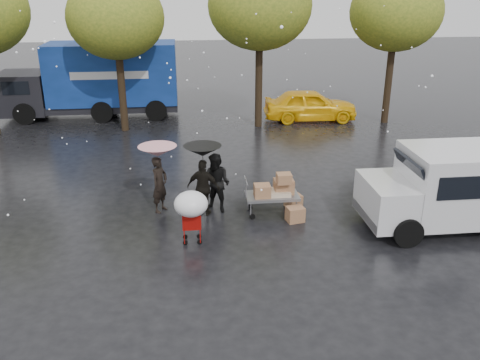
{
  "coord_description": "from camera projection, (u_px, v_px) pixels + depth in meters",
  "views": [
    {
      "loc": [
        -0.84,
        -12.32,
        6.31
      ],
      "look_at": [
        0.65,
        1.0,
        0.97
      ],
      "focal_mm": 38.0,
      "sensor_mm": 36.0,
      "label": 1
    }
  ],
  "objects": [
    {
      "name": "box_ground_near",
      "position": [
        295.0,
        214.0,
        14.1
      ],
      "size": [
        0.53,
        0.46,
        0.42
      ],
      "primitive_type": "cube",
      "rotation": [
        0.0,
        0.0,
        0.21
      ],
      "color": "brown",
      "rests_on": "ground"
    },
    {
      "name": "tree_row",
      "position": [
        189.0,
        11.0,
        21.12
      ],
      "size": [
        21.6,
        4.4,
        7.12
      ],
      "color": "black",
      "rests_on": "ground"
    },
    {
      "name": "person_middle",
      "position": [
        217.0,
        183.0,
        14.47
      ],
      "size": [
        1.06,
        1.01,
        1.73
      ],
      "primitive_type": "imported",
      "rotation": [
        0.0,
        0.0,
        -0.58
      ],
      "color": "black",
      "rests_on": "ground"
    },
    {
      "name": "person_pink",
      "position": [
        160.0,
        185.0,
        14.5
      ],
      "size": [
        0.65,
        0.72,
        1.65
      ],
      "primitive_type": "imported",
      "rotation": [
        0.0,
        0.0,
        1.01
      ],
      "color": "black",
      "rests_on": "ground"
    },
    {
      "name": "white_van",
      "position": [
        462.0,
        186.0,
        13.5
      ],
      "size": [
        4.91,
        2.18,
        2.2
      ],
      "color": "silver",
      "rests_on": "ground"
    },
    {
      "name": "vendor_cart",
      "position": [
        275.0,
        190.0,
        14.37
      ],
      "size": [
        1.52,
        0.8,
        1.27
      ],
      "color": "slate",
      "rests_on": "ground"
    },
    {
      "name": "person_black",
      "position": [
        204.0,
        188.0,
        14.27
      ],
      "size": [
        1.05,
        0.74,
        1.65
      ],
      "primitive_type": "imported",
      "rotation": [
        0.0,
        0.0,
        2.76
      ],
      "color": "black",
      "rests_on": "ground"
    },
    {
      "name": "blue_truck",
      "position": [
        96.0,
        80.0,
        24.27
      ],
      "size": [
        8.3,
        2.6,
        3.5
      ],
      "color": "navy",
      "rests_on": "ground"
    },
    {
      "name": "umbrella_black",
      "position": [
        203.0,
        151.0,
        13.87
      ],
      "size": [
        1.05,
        1.05,
        2.07
      ],
      "color": "#4C4C4C",
      "rests_on": "ground"
    },
    {
      "name": "ground",
      "position": [
        220.0,
        228.0,
        13.8
      ],
      "size": [
        90.0,
        90.0,
        0.0
      ],
      "primitive_type": "plane",
      "color": "black",
      "rests_on": "ground"
    },
    {
      "name": "box_ground_far",
      "position": [
        293.0,
        201.0,
        15.02
      ],
      "size": [
        0.55,
        0.48,
        0.36
      ],
      "primitive_type": "cube",
      "rotation": [
        0.0,
        0.0,
        0.29
      ],
      "color": "brown",
      "rests_on": "ground"
    },
    {
      "name": "yellow_taxi",
      "position": [
        310.0,
        105.0,
        23.95
      ],
      "size": [
        4.42,
        1.98,
        1.48
      ],
      "primitive_type": "imported",
      "rotation": [
        0.0,
        0.0,
        1.52
      ],
      "color": "yellow",
      "rests_on": "ground"
    },
    {
      "name": "shopping_cart",
      "position": [
        191.0,
        207.0,
        12.53
      ],
      "size": [
        0.84,
        0.84,
        1.46
      ],
      "color": "#9E0C09",
      "rests_on": "ground"
    },
    {
      "name": "umbrella_pink",
      "position": [
        158.0,
        151.0,
        14.12
      ],
      "size": [
        1.08,
        1.08,
        1.98
      ],
      "color": "#4C4C4C",
      "rests_on": "ground"
    }
  ]
}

